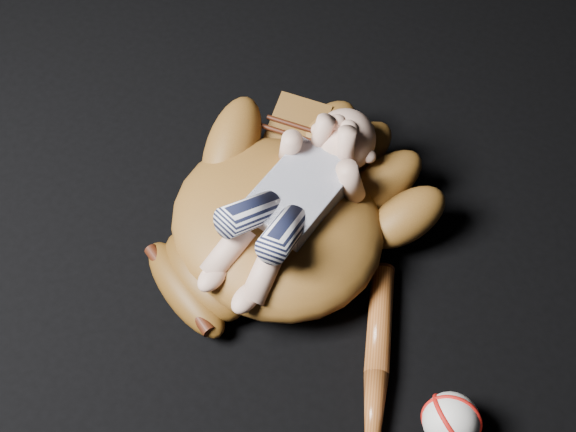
# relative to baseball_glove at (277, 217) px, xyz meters

# --- Properties ---
(baseball_glove) EXTENTS (0.61, 0.65, 0.16)m
(baseball_glove) POSITION_rel_baseball_glove_xyz_m (0.00, 0.00, 0.00)
(baseball_glove) COLOR brown
(baseball_glove) RESTS_ON ground
(newborn_baby) EXTENTS (0.21, 0.40, 0.16)m
(newborn_baby) POSITION_rel_baseball_glove_xyz_m (0.02, -0.00, 0.06)
(newborn_baby) COLOR #D4A288
(newborn_baby) RESTS_ON baseball_glove
(baseball_bat) EXTENTS (0.19, 0.38, 0.04)m
(baseball_bat) POSITION_rel_baseball_glove_xyz_m (0.26, -0.15, -0.06)
(baseball_bat) COLOR brown
(baseball_bat) RESTS_ON ground
(baseball) EXTENTS (0.10, 0.10, 0.08)m
(baseball) POSITION_rel_baseball_glove_xyz_m (0.37, -0.15, -0.04)
(baseball) COLOR silver
(baseball) RESTS_ON ground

